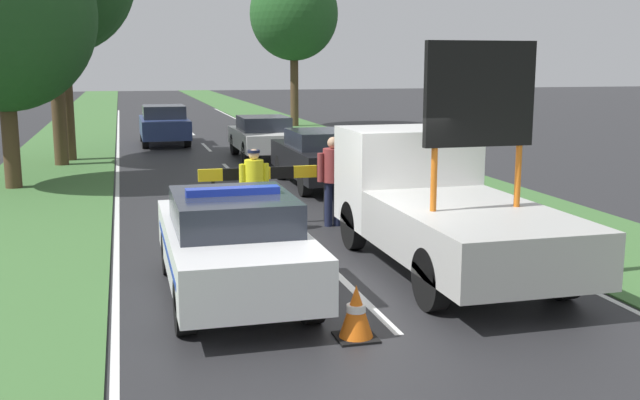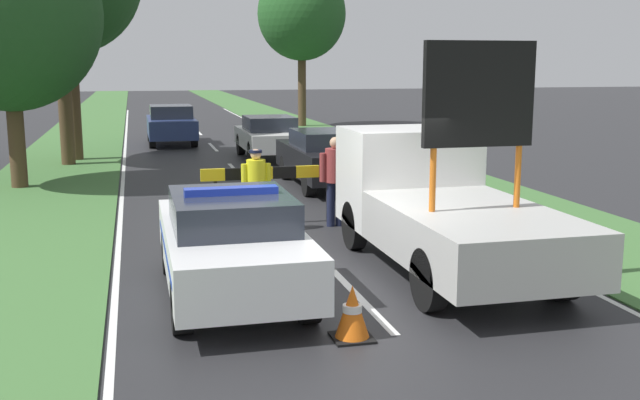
# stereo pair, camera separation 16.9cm
# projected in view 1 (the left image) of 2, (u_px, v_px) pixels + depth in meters

# --- Properties ---
(ground_plane) EXTENTS (160.00, 160.00, 0.00)m
(ground_plane) POSITION_uv_depth(u_px,v_px,m) (347.00, 284.00, 11.16)
(ground_plane) COLOR #28282B
(lane_markings) EXTENTS (6.77, 58.91, 0.01)m
(lane_markings) POSITION_uv_depth(u_px,v_px,m) (224.00, 164.00, 24.25)
(lane_markings) COLOR silver
(lane_markings) RESTS_ON ground
(grass_verge_left) EXTENTS (3.53, 120.00, 0.03)m
(grass_verge_left) POSITION_uv_depth(u_px,v_px,m) (68.00, 148.00, 28.87)
(grass_verge_left) COLOR #427038
(grass_verge_left) RESTS_ON ground
(grass_verge_right) EXTENTS (3.53, 120.00, 0.03)m
(grass_verge_right) POSITION_uv_depth(u_px,v_px,m) (327.00, 141.00, 31.48)
(grass_verge_right) COLOR #427038
(grass_verge_right) RESTS_ON ground
(police_car) EXTENTS (1.83, 4.49, 1.57)m
(police_car) POSITION_uv_depth(u_px,v_px,m) (233.00, 243.00, 10.45)
(police_car) COLOR white
(police_car) RESTS_ON ground
(work_truck) EXTENTS (2.20, 5.42, 3.55)m
(work_truck) POSITION_uv_depth(u_px,v_px,m) (438.00, 202.00, 11.99)
(work_truck) COLOR white
(work_truck) RESTS_ON ground
(road_barrier) EXTENTS (2.89, 0.08, 1.18)m
(road_barrier) POSITION_uv_depth(u_px,v_px,m) (270.00, 177.00, 15.08)
(road_barrier) COLOR black
(road_barrier) RESTS_ON ground
(police_officer) EXTENTS (0.58, 0.37, 1.62)m
(police_officer) POSITION_uv_depth(u_px,v_px,m) (254.00, 183.00, 14.44)
(police_officer) COLOR #191E38
(police_officer) RESTS_ON ground
(pedestrian_civilian) EXTENTS (0.65, 0.41, 1.80)m
(pedestrian_civilian) POSITION_uv_depth(u_px,v_px,m) (333.00, 174.00, 14.93)
(pedestrian_civilian) COLOR #191E38
(pedestrian_civilian) RESTS_ON ground
(traffic_cone_near_police) EXTENTS (0.48, 0.48, 0.66)m
(traffic_cone_near_police) POSITION_uv_depth(u_px,v_px,m) (356.00, 312.00, 8.88)
(traffic_cone_near_police) COLOR black
(traffic_cone_near_police) RESTS_ON ground
(traffic_cone_centre_front) EXTENTS (0.44, 0.44, 0.61)m
(traffic_cone_centre_front) POSITION_uv_depth(u_px,v_px,m) (199.00, 224.00, 13.87)
(traffic_cone_centre_front) COLOR black
(traffic_cone_centre_front) RESTS_ON ground
(queued_car_sedan_black) EXTENTS (1.72, 4.57, 1.50)m
(queued_car_sedan_black) POSITION_uv_depth(u_px,v_px,m) (320.00, 157.00, 19.83)
(queued_car_sedan_black) COLOR black
(queued_car_sedan_black) RESTS_ON ground
(queued_car_van_white) EXTENTS (1.81, 4.27, 1.45)m
(queued_car_van_white) POSITION_uv_depth(u_px,v_px,m) (263.00, 136.00, 25.54)
(queued_car_van_white) COLOR silver
(queued_car_van_white) RESTS_ON ground
(queued_car_hatch_blue) EXTENTS (1.84, 4.30, 1.57)m
(queued_car_hatch_blue) POSITION_uv_depth(u_px,v_px,m) (164.00, 124.00, 30.02)
(queued_car_hatch_blue) COLOR navy
(queued_car_hatch_blue) RESTS_ON ground
(roadside_tree_near_left) EXTENTS (4.70, 4.70, 6.93)m
(roadside_tree_near_left) POSITION_uv_depth(u_px,v_px,m) (1.00, 14.00, 18.77)
(roadside_tree_near_left) COLOR #4C3823
(roadside_tree_near_left) RESTS_ON ground
(roadside_tree_mid_right) EXTENTS (4.45, 4.45, 8.02)m
(roadside_tree_mid_right) POSITION_uv_depth(u_px,v_px,m) (294.00, 14.00, 37.66)
(roadside_tree_mid_right) COLOR #4C3823
(roadside_tree_mid_right) RESTS_ON ground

